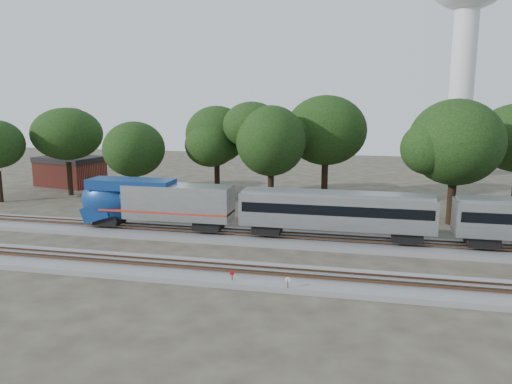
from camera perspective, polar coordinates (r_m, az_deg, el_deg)
ground at (r=41.28m, az=-2.74°, el=-7.61°), size 160.00×160.00×0.00m
track_far at (r=46.78m, az=-0.81°, el=-5.14°), size 160.00×5.00×0.73m
track_near at (r=37.58m, az=-4.37°, el=-9.16°), size 160.00×5.00×0.73m
switch_stand_red at (r=35.36m, az=-2.75°, el=-9.57°), size 0.34×0.13×1.10m
switch_stand_white at (r=34.05m, az=3.66°, el=-10.35°), size 0.36×0.07×1.14m
switch_lever at (r=35.43m, az=3.34°, el=-10.50°), size 0.52×0.34×0.30m
water_tower at (r=93.27m, az=23.08°, el=19.57°), size 14.01×14.01×38.78m
brick_building at (r=80.44m, az=-20.47°, el=2.28°), size 10.32×8.33×4.36m
tree_1 at (r=71.54m, az=-20.81°, el=6.21°), size 8.42×8.42×11.88m
tree_2 at (r=63.69m, az=-13.75°, el=4.76°), size 6.88×6.88×9.70m
tree_3 at (r=65.09m, az=-4.54°, el=6.54°), size 8.48×8.48×11.96m
tree_4 at (r=59.24m, az=1.73°, el=5.85°), size 8.15×8.15×11.48m
tree_5 at (r=64.51m, az=7.98°, el=6.98°), size 9.09×9.09×12.82m
tree_6 at (r=54.81m, az=21.84°, el=5.29°), size 8.69×8.69×12.26m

